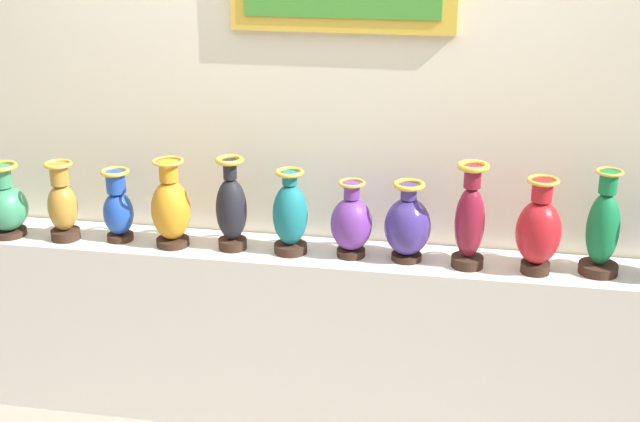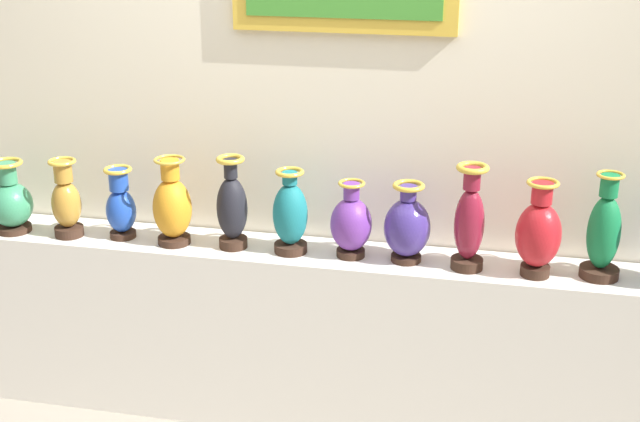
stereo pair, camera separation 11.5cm
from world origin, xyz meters
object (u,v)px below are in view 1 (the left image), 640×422
Objects in this scene: vase_ochre at (62,205)px; vase_emerald at (603,231)px; vase_amber at (171,209)px; vase_violet at (351,223)px; vase_jade at (6,206)px; vase_onyx at (231,209)px; vase_indigo at (408,225)px; vase_burgundy at (470,220)px; vase_teal at (290,215)px; vase_crimson at (539,231)px; vase_sapphire at (118,208)px.

vase_emerald is at bearing 1.07° from vase_ochre.
vase_violet is at bearing 1.78° from vase_amber.
vase_onyx is at bearing 1.83° from vase_jade.
vase_burgundy reaches higher than vase_indigo.
vase_burgundy reaches higher than vase_amber.
vase_ochre is 1.73m from vase_burgundy.
vase_crimson reaches higher than vase_teal.
vase_crimson is (1.00, -0.03, 0.01)m from vase_teal.
vase_burgundy is at bearing -0.62° from vase_sapphire.
vase_onyx reaches higher than vase_jade.
vase_emerald reaches higher than vase_indigo.
vase_indigo is (1.75, 0.04, 0.01)m from vase_jade.
vase_indigo is at bearing 0.31° from vase_violet.
vase_ochre is 1.07× the size of vase_violet.
vase_amber is at bearing 1.47° from vase_jade.
vase_teal is at bearing 1.58° from vase_jade.
vase_amber is at bearing -177.16° from vase_onyx.
vase_onyx is (0.51, -0.00, 0.03)m from vase_sapphire.
vase_jade is 0.75× the size of vase_burgundy.
vase_violet is at bearing 177.29° from vase_burgundy.
vase_amber is at bearing -178.27° from vase_teal.
vase_crimson reaches higher than vase_amber.
vase_amber is (0.25, -0.02, 0.02)m from vase_sapphire.
vase_jade is at bearing -175.83° from vase_sapphire.
vase_crimson is (1.76, -0.03, 0.03)m from vase_sapphire.
vase_burgundy is at bearing -0.69° from vase_onyx.
vase_teal reaches higher than vase_sapphire.
vase_emerald reaches higher than vase_crimson.
vase_emerald is at bearing 0.17° from vase_violet.
vase_crimson is at bearing -2.52° from vase_burgundy.
vase_burgundy is at bearing -177.14° from vase_emerald.
vase_burgundy is at bearing -1.11° from vase_teal.
vase_jade is 1.52m from vase_violet.
vase_jade is 2.00m from vase_burgundy.
vase_sapphire is at bearing 179.09° from vase_crimson.
vase_onyx is at bearing 178.92° from vase_crimson.
vase_crimson is (2.26, 0.01, 0.04)m from vase_jade.
vase_crimson is at bearing -3.96° from vase_indigo.
vase_jade is 0.94× the size of vase_ochre.
vase_sapphire is 0.76m from vase_teal.
vase_sapphire is 0.88× the size of vase_teal.
vase_teal is 0.26m from vase_violet.
vase_burgundy is at bearing 0.59° from vase_jade.
vase_crimson is (1.51, -0.01, 0.01)m from vase_amber.
vase_emerald is (0.76, 0.00, 0.03)m from vase_indigo.
vase_sapphire is 0.95× the size of vase_indigo.
vase_indigo is at bearing 0.94° from vase_onyx.
vase_burgundy is at bearing 0.54° from vase_ochre.
vase_emerald is at bearing 0.13° from vase_indigo.
vase_crimson reaches higher than vase_sapphire.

